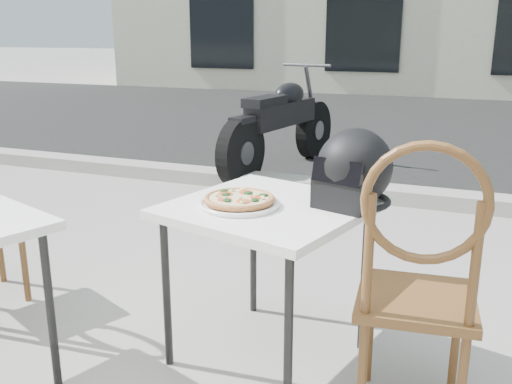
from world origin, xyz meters
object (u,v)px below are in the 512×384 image
(helmet, at_px, (353,172))
(motorcycle, at_px, (282,126))
(cafe_chair_main, at_px, (419,274))
(pizza, at_px, (239,199))
(cafe_table_main, at_px, (268,219))
(plate, at_px, (239,204))

(helmet, xyz_separation_m, motorcycle, (-1.35, 3.09, -0.36))
(motorcycle, bearing_deg, helmet, -55.82)
(helmet, relative_size, cafe_chair_main, 0.37)
(motorcycle, bearing_deg, cafe_chair_main, -53.81)
(pizza, bearing_deg, motorcycle, 106.07)
(cafe_table_main, bearing_deg, pizza, -145.83)
(plate, bearing_deg, cafe_chair_main, -13.63)
(plate, distance_m, pizza, 0.02)
(helmet, distance_m, cafe_chair_main, 0.52)
(cafe_chair_main, bearing_deg, helmet, -55.32)
(cafe_table_main, bearing_deg, plate, -145.76)
(cafe_table_main, xyz_separation_m, helmet, (0.31, 0.12, 0.19))
(plate, relative_size, cafe_chair_main, 0.41)
(pizza, xyz_separation_m, helmet, (0.40, 0.18, 0.10))
(cafe_table_main, distance_m, plate, 0.14)
(pizza, distance_m, cafe_chair_main, 0.74)
(helmet, relative_size, motorcycle, 0.19)
(plate, height_order, motorcycle, motorcycle)
(cafe_chair_main, bearing_deg, plate, -19.36)
(pizza, height_order, motorcycle, motorcycle)
(plate, relative_size, helmet, 1.11)
(plate, relative_size, motorcycle, 0.21)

